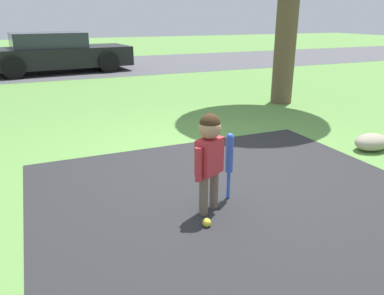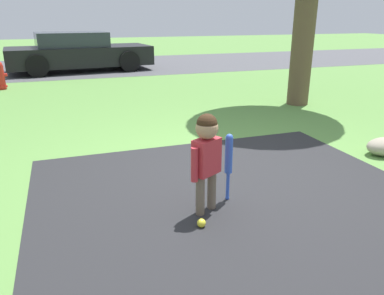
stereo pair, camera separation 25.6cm
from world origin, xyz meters
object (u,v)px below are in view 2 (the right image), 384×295
at_px(fire_hydrant, 0,76).
at_px(child, 207,150).
at_px(parked_car, 78,52).
at_px(sports_ball, 201,223).
at_px(baseball_bat, 229,158).

bearing_deg(fire_hydrant, child, -70.86).
distance_m(fire_hydrant, parked_car, 3.56).
xyz_separation_m(sports_ball, parked_car, (-0.40, 10.69, 0.57)).
height_order(fire_hydrant, parked_car, parked_car).
relative_size(fire_hydrant, parked_car, 0.15).
relative_size(baseball_bat, sports_ball, 8.88).
height_order(sports_ball, fire_hydrant, fire_hydrant).
distance_m(sports_ball, fire_hydrant, 8.21).
bearing_deg(fire_hydrant, baseball_bat, -68.51).
distance_m(child, baseball_bat, 0.37).
height_order(baseball_bat, fire_hydrant, fire_hydrant).
relative_size(sports_ball, parked_car, 0.02).
distance_m(baseball_bat, sports_ball, 0.72).
bearing_deg(parked_car, fire_hydrant, -131.61).
bearing_deg(baseball_bat, sports_ball, -136.81).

